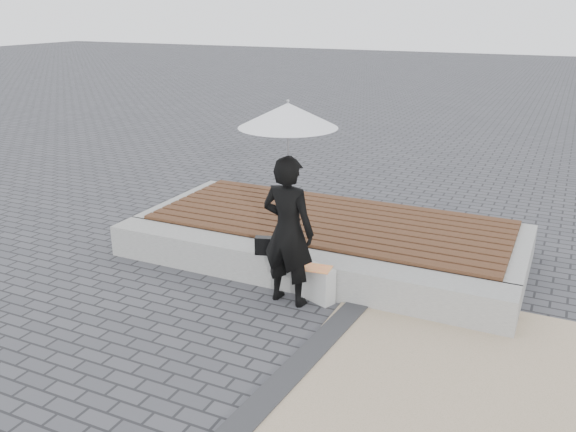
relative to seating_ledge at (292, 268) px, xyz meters
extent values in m
plane|color=#47474B|center=(0.00, -1.60, -0.20)|extent=(80.00, 80.00, 0.00)
cube|color=#323235|center=(0.75, -2.10, -0.18)|extent=(0.61, 5.20, 0.04)
cube|color=#AEAEA8|center=(0.00, 0.00, 0.00)|extent=(5.00, 0.45, 0.40)
cube|color=#9F9F9A|center=(0.00, 1.20, 0.00)|extent=(5.00, 2.00, 0.40)
imported|color=black|center=(0.14, -0.41, 0.63)|extent=(0.64, 0.45, 1.66)
cylinder|color=#A1A1A6|center=(0.14, -0.41, 1.24)|extent=(0.02, 0.02, 1.01)
cone|color=silver|center=(0.14, -0.41, 1.87)|extent=(1.01, 1.01, 0.25)
sphere|color=#A1A1A6|center=(0.14, -0.41, 2.01)|extent=(0.03, 0.03, 0.03)
cube|color=black|center=(-0.23, -0.16, 0.30)|extent=(0.31, 0.19, 0.21)
cube|color=#B7B8B3|center=(0.43, -0.25, 0.00)|extent=(0.42, 0.29, 0.40)
cube|color=#FA3535|center=(0.43, -0.30, 0.21)|extent=(0.33, 0.26, 0.01)
camera|label=1|loc=(2.73, -5.88, 2.91)|focal=37.81mm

